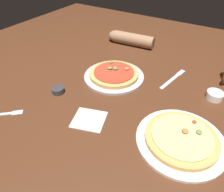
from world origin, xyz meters
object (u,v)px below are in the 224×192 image
pizza_plate_near (181,139)px  ramekin_butter (215,95)px  napkin_folded (89,119)px  diner_arm (129,39)px  pizza_plate_far (114,75)px  knife_right (173,78)px  ramekin_sauce (58,90)px

pizza_plate_near → ramekin_butter: (0.06, 0.33, 0.00)m
napkin_folded → diner_arm: diner_arm is taller
napkin_folded → diner_arm: bearing=105.7°
pizza_plate_far → napkin_folded: (0.08, -0.32, -0.01)m
pizza_plate_far → knife_right: pizza_plate_far is taller
diner_arm → pizza_plate_near: bearing=-49.2°
knife_right → napkin_folded: bearing=-112.3°
pizza_plate_far → napkin_folded: pizza_plate_far is taller
knife_right → diner_arm: diner_arm is taller
pizza_plate_near → pizza_plate_far: 0.49m
pizza_plate_near → napkin_folded: size_ratio=2.52×
pizza_plate_near → diner_arm: bearing=130.8°
pizza_plate_far → ramekin_butter: (0.48, 0.09, 0.00)m
napkin_folded → diner_arm: 0.76m
pizza_plate_far → knife_right: (0.27, 0.15, -0.01)m
pizza_plate_far → diner_arm: bearing=107.4°
pizza_plate_near → diner_arm: size_ratio=1.00×
ramekin_sauce → knife_right: (0.43, 0.40, -0.01)m
ramekin_sauce → napkin_folded: 0.25m
ramekin_butter → knife_right: size_ratio=0.32×
pizza_plate_far → ramekin_butter: 0.49m
ramekin_butter → knife_right: (-0.21, 0.06, -0.01)m
pizza_plate_near → ramekin_butter: bearing=80.5°
pizza_plate_far → diner_arm: (-0.13, 0.40, 0.02)m
pizza_plate_far → ramekin_sauce: 0.30m
pizza_plate_near → ramekin_sauce: 0.59m
pizza_plate_near → diner_arm: 0.85m
pizza_plate_far → ramekin_sauce: pizza_plate_far is taller
ramekin_sauce → ramekin_butter: bearing=28.3°
knife_right → diner_arm: size_ratio=0.72×
pizza_plate_far → diner_arm: size_ratio=0.97×
pizza_plate_far → ramekin_butter: size_ratio=4.22×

